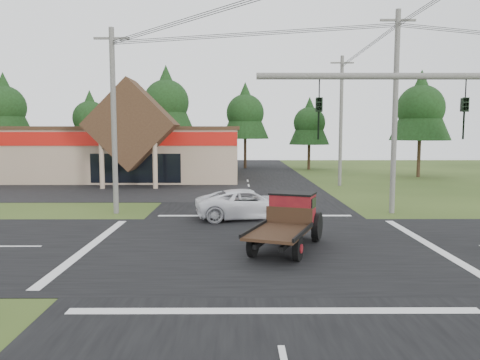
{
  "coord_description": "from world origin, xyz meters",
  "views": [
    {
      "loc": [
        -0.94,
        -18.78,
        4.67
      ],
      "look_at": [
        -0.83,
        5.39,
        2.2
      ],
      "focal_mm": 35.0,
      "sensor_mm": 36.0,
      "label": 1
    }
  ],
  "objects": [
    {
      "name": "tree_row_b",
      "position": [
        -20.0,
        42.0,
        6.7
      ],
      "size": [
        5.6,
        5.6,
        10.1
      ],
      "color": "#332316",
      "rests_on": "ground"
    },
    {
      "name": "tree_row_d",
      "position": [
        0.0,
        42.0,
        7.38
      ],
      "size": [
        6.16,
        6.16,
        11.11
      ],
      "color": "#332316",
      "rests_on": "ground"
    },
    {
      "name": "tree_side_ne",
      "position": [
        18.0,
        30.0,
        7.38
      ],
      "size": [
        6.16,
        6.16,
        11.11
      ],
      "color": "#332316",
      "rests_on": "ground"
    },
    {
      "name": "road_ns",
      "position": [
        0.0,
        0.0,
        0.01
      ],
      "size": [
        12.0,
        120.0,
        0.02
      ],
      "primitive_type": "cube",
      "color": "black",
      "rests_on": "ground"
    },
    {
      "name": "utility_pole_n",
      "position": [
        8.0,
        22.0,
        5.74
      ],
      "size": [
        2.0,
        0.3,
        11.2
      ],
      "color": "#595651",
      "rests_on": "ground"
    },
    {
      "name": "utility_pole_nw",
      "position": [
        -8.0,
        8.0,
        5.39
      ],
      "size": [
        2.0,
        0.3,
        10.5
      ],
      "color": "#595651",
      "rests_on": "ground"
    },
    {
      "name": "ground",
      "position": [
        0.0,
        0.0,
        0.0
      ],
      "size": [
        120.0,
        120.0,
        0.0
      ],
      "primitive_type": "plane",
      "color": "#2D4117",
      "rests_on": "ground"
    },
    {
      "name": "tree_row_c",
      "position": [
        -10.0,
        41.0,
        8.72
      ],
      "size": [
        7.28,
        7.28,
        13.13
      ],
      "color": "#332316",
      "rests_on": "ground"
    },
    {
      "name": "road_ew",
      "position": [
        0.0,
        0.0,
        0.01
      ],
      "size": [
        120.0,
        12.0,
        0.02
      ],
      "primitive_type": "cube",
      "color": "black",
      "rests_on": "ground"
    },
    {
      "name": "parking_apron",
      "position": [
        -14.0,
        19.0,
        0.01
      ],
      "size": [
        28.0,
        14.0,
        0.02
      ],
      "primitive_type": "cube",
      "color": "black",
      "rests_on": "ground"
    },
    {
      "name": "antique_flatbed_truck",
      "position": [
        0.97,
        -0.45,
        1.1
      ],
      "size": [
        3.76,
        5.65,
        2.21
      ],
      "primitive_type": null,
      "rotation": [
        0.0,
        0.0,
        -0.36
      ],
      "color": "#540C14",
      "rests_on": "ground"
    },
    {
      "name": "tree_row_a",
      "position": [
        -30.0,
        40.0,
        8.05
      ],
      "size": [
        6.72,
        6.72,
        12.12
      ],
      "color": "#332316",
      "rests_on": "ground"
    },
    {
      "name": "cvs_building",
      "position": [
        -15.7,
        29.57,
        2.78
      ],
      "size": [
        30.4,
        18.2,
        9.19
      ],
      "color": "tan",
      "rests_on": "ground"
    },
    {
      "name": "utility_pole_ne",
      "position": [
        8.0,
        8.0,
        5.89
      ],
      "size": [
        2.0,
        0.3,
        11.5
      ],
      "color": "#595651",
      "rests_on": "ground"
    },
    {
      "name": "tree_row_e",
      "position": [
        8.0,
        40.0,
        6.03
      ],
      "size": [
        5.04,
        5.04,
        9.09
      ],
      "color": "#332316",
      "rests_on": "ground"
    },
    {
      "name": "white_pickup",
      "position": [
        -0.37,
        6.31,
        0.79
      ],
      "size": [
        6.09,
        3.59,
        1.59
      ],
      "primitive_type": "imported",
      "rotation": [
        0.0,
        0.0,
        1.75
      ],
      "color": "white",
      "rests_on": "ground"
    }
  ]
}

